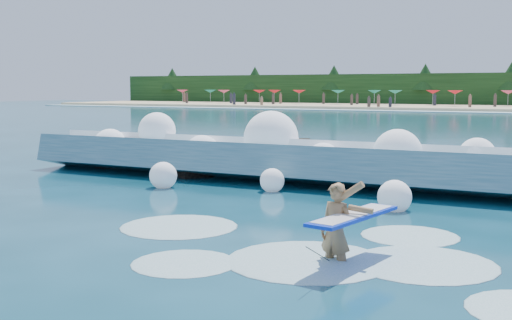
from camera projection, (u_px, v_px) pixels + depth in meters
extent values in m
plane|color=#07343F|center=(152.00, 220.00, 13.93)|extent=(200.00, 200.00, 0.00)
cube|color=silver|center=(512.00, 113.00, 72.77)|extent=(140.00, 5.00, 0.08)
cube|color=#336F81|center=(296.00, 167.00, 19.47)|extent=(18.75, 2.86, 1.57)
cube|color=silver|center=(307.00, 149.00, 20.12)|extent=(18.75, 1.32, 0.73)
cube|color=black|center=(135.00, 155.00, 23.34)|extent=(2.42, 1.86, 1.27)
cube|color=black|center=(192.00, 164.00, 21.25)|extent=(2.21, 2.07, 0.98)
cube|color=black|center=(281.00, 161.00, 21.04)|extent=(2.44, 2.26, 1.37)
imported|color=#987147|center=(336.00, 231.00, 10.49)|extent=(0.66, 0.51, 1.60)
cube|color=#0C2ED4|center=(354.00, 216.00, 10.37)|extent=(0.87, 2.24, 0.05)
cube|color=white|center=(354.00, 215.00, 10.37)|extent=(0.75, 2.05, 0.05)
cylinder|color=black|center=(318.00, 254.00, 9.36)|extent=(0.01, 0.91, 0.43)
sphere|color=white|center=(110.00, 146.00, 22.61)|extent=(1.19, 1.19, 1.19)
sphere|color=white|center=(157.00, 131.00, 22.40)|extent=(1.30, 1.30, 1.30)
sphere|color=white|center=(202.00, 153.00, 20.75)|extent=(1.18, 1.18, 1.18)
sphere|color=white|center=(271.00, 138.00, 20.41)|extent=(1.77, 1.77, 1.77)
sphere|color=white|center=(323.00, 160.00, 18.88)|extent=(1.03, 1.03, 1.03)
sphere|color=white|center=(397.00, 154.00, 17.92)|extent=(1.38, 1.38, 1.38)
sphere|color=white|center=(477.00, 156.00, 17.58)|extent=(1.03, 1.03, 1.03)
sphere|color=white|center=(163.00, 176.00, 18.42)|extent=(0.80, 0.80, 0.80)
sphere|color=white|center=(272.00, 181.00, 17.78)|extent=(0.69, 0.69, 0.69)
sphere|color=white|center=(395.00, 197.00, 15.02)|extent=(0.81, 0.81, 0.81)
ellipsoid|color=silver|center=(307.00, 261.00, 10.66)|extent=(2.76, 2.76, 0.14)
ellipsoid|color=silver|center=(184.00, 263.00, 10.52)|extent=(1.77, 1.77, 0.09)
ellipsoid|color=silver|center=(423.00, 264.00, 10.48)|extent=(2.43, 2.43, 0.12)
ellipsoid|color=silver|center=(179.00, 227.00, 13.29)|extent=(2.46, 2.46, 0.12)
ellipsoid|color=silver|center=(410.00, 236.00, 12.46)|extent=(1.91, 1.91, 0.10)
cone|color=#D03D64|center=(182.00, 91.00, 110.23)|extent=(2.00, 2.00, 0.50)
cone|color=#148170|center=(210.00, 91.00, 108.84)|extent=(2.00, 2.00, 0.50)
cone|color=#D03D64|center=(224.00, 91.00, 102.76)|extent=(2.00, 2.00, 0.50)
cone|color=red|center=(259.00, 91.00, 102.31)|extent=(2.00, 2.00, 0.50)
cone|color=red|center=(275.00, 91.00, 101.73)|extent=(2.00, 2.00, 0.50)
cone|color=red|center=(299.00, 92.00, 98.02)|extent=(2.00, 2.00, 0.50)
cone|color=#148170|center=(338.00, 92.00, 95.17)|extent=(2.00, 2.00, 0.50)
cone|color=#148170|center=(374.00, 92.00, 94.46)|extent=(2.00, 2.00, 0.50)
cone|color=#148170|center=(395.00, 92.00, 90.83)|extent=(2.00, 2.00, 0.50)
cone|color=red|center=(433.00, 92.00, 91.61)|extent=(2.00, 2.00, 0.50)
cone|color=red|center=(455.00, 92.00, 85.73)|extent=(2.00, 2.00, 0.50)
cone|color=#D03D64|center=(508.00, 92.00, 85.46)|extent=(2.00, 2.00, 0.50)
cube|color=#3F332D|center=(350.00, 99.00, 92.61)|extent=(0.35, 0.22, 1.51)
cube|color=#3F332D|center=(244.00, 99.00, 99.86)|extent=(0.35, 0.22, 1.43)
cube|color=#262633|center=(317.00, 100.00, 91.30)|extent=(0.35, 0.22, 1.44)
cube|color=#3F332D|center=(187.00, 98.00, 105.77)|extent=(0.35, 0.22, 1.57)
cube|color=#8C664C|center=(232.00, 100.00, 94.02)|extent=(0.35, 0.22, 1.39)
cube|color=#262633|center=(263.00, 100.00, 93.47)|extent=(0.35, 0.22, 1.44)
cube|color=brown|center=(472.00, 101.00, 79.11)|extent=(0.35, 0.22, 1.60)
cube|color=#3F332D|center=(448.00, 101.00, 85.10)|extent=(0.35, 0.22, 1.50)
cube|color=#8C664C|center=(495.00, 101.00, 82.91)|extent=(0.35, 0.22, 1.38)
cube|color=#262633|center=(265.00, 99.00, 97.06)|extent=(0.35, 0.22, 1.53)
cube|color=#8C664C|center=(230.00, 99.00, 100.03)|extent=(0.35, 0.22, 1.37)
cube|color=#3F332D|center=(390.00, 104.00, 81.98)|extent=(0.35, 0.22, 1.45)
cube|color=#8C664C|center=(412.00, 101.00, 82.25)|extent=(0.35, 0.22, 1.43)
cube|color=#262633|center=(470.00, 102.00, 78.24)|extent=(0.35, 0.22, 1.49)
cube|color=brown|center=(213.00, 100.00, 94.93)|extent=(0.35, 0.22, 1.40)
cube|color=#8C664C|center=(369.00, 100.00, 90.87)|extent=(0.35, 0.22, 1.48)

